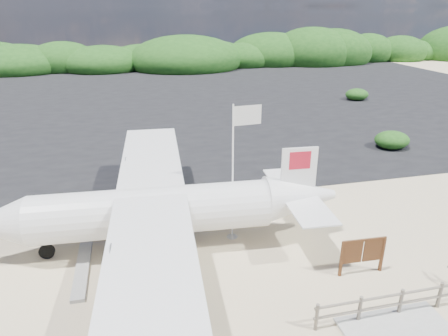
% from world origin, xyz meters
% --- Properties ---
extents(ground, '(160.00, 160.00, 0.00)m').
position_xyz_m(ground, '(0.00, 0.00, 0.00)').
color(ground, beige).
extents(asphalt_apron, '(90.00, 50.00, 0.04)m').
position_xyz_m(asphalt_apron, '(0.00, 30.00, 0.00)').
color(asphalt_apron, '#B2B2B2').
rests_on(asphalt_apron, ground).
extents(vegetation_band, '(124.00, 8.00, 4.40)m').
position_xyz_m(vegetation_band, '(0.00, 55.00, 0.00)').
color(vegetation_band, '#B2B2B2').
rests_on(vegetation_band, ground).
extents(fence, '(6.40, 2.00, 1.10)m').
position_xyz_m(fence, '(6.00, -5.00, 0.00)').
color(fence, '#B2B2B2').
rests_on(fence, ground).
extents(baggage_cart, '(3.58, 2.77, 1.58)m').
position_xyz_m(baggage_cart, '(-2.00, 1.80, 0.00)').
color(baggage_cart, '#0D1ECD').
rests_on(baggage_cart, ground).
extents(flagpole, '(1.24, 0.60, 6.01)m').
position_xyz_m(flagpole, '(1.79, 0.97, 0.00)').
color(flagpole, white).
rests_on(flagpole, ground).
extents(signboard, '(1.90, 0.25, 1.56)m').
position_xyz_m(signboard, '(5.93, -2.71, 0.00)').
color(signboard, '#543018').
rests_on(signboard, ground).
extents(crew_a, '(0.72, 0.58, 1.71)m').
position_xyz_m(crew_a, '(-1.44, 2.96, 0.86)').
color(crew_a, navy).
rests_on(crew_a, ground).
extents(crew_b, '(1.06, 0.92, 1.86)m').
position_xyz_m(crew_b, '(0.94, 2.76, 0.93)').
color(crew_b, navy).
rests_on(crew_b, ground).
extents(crew_c, '(1.05, 0.59, 1.70)m').
position_xyz_m(crew_c, '(4.58, 3.77, 0.85)').
color(crew_c, navy).
rests_on(crew_c, ground).
extents(aircraft_large, '(18.73, 18.73, 5.29)m').
position_xyz_m(aircraft_large, '(12.41, 26.08, 0.00)').
color(aircraft_large, '#B2B2B2').
rests_on(aircraft_large, ground).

